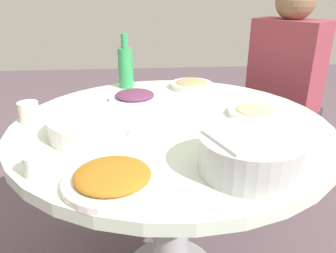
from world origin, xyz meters
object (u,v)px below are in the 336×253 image
soup_bowl (96,126)px  diner_left (286,72)px  rice_bowl (250,153)px  green_bottle (126,66)px  dish_noodles (256,112)px  tea_cup_far (38,164)px  dish_eggplant (135,97)px  dish_stirfry (113,178)px  stool_for_diner_left (273,164)px  dish_shrimp (192,84)px  tea_cup_near (29,112)px  round_dining_table (171,158)px

soup_bowl → diner_left: diner_left is taller
rice_bowl → green_bottle: 0.88m
dish_noodles → tea_cup_far: 0.78m
dish_eggplant → diner_left: diner_left is taller
rice_bowl → dish_eggplant: (0.30, -0.60, -0.03)m
dish_eggplant → dish_stirfry: bearing=85.6°
soup_bowl → dish_noodles: 0.58m
dish_noodles → stool_for_diner_left: bearing=-122.6°
dish_shrimp → diner_left: bearing=-165.0°
soup_bowl → dish_eggplant: (-0.12, -0.33, -0.01)m
soup_bowl → tea_cup_near: tea_cup_near is taller
soup_bowl → green_bottle: size_ratio=1.18×
round_dining_table → tea_cup_near: 0.53m
soup_bowl → green_bottle: (-0.08, -0.55, 0.07)m
dish_noodles → tea_cup_near: 0.82m
soup_bowl → dish_stirfry: bearing=103.4°
dish_eggplant → stool_for_diner_left: dish_eggplant is taller
dish_noodles → dish_stirfry: dish_stirfry is taller
stool_for_diner_left → diner_left: (0.00, 0.00, 0.54)m
soup_bowl → dish_stirfry: soup_bowl is taller
green_bottle → rice_bowl: bearing=112.6°
dish_noodles → diner_left: size_ratio=0.27×
dish_noodles → dish_shrimp: 0.42m
green_bottle → tea_cup_near: size_ratio=3.51×
stool_for_diner_left → tea_cup_far: bearing=40.8°
tea_cup_far → stool_for_diner_left: 1.44m
green_bottle → diner_left: bearing=-173.4°
tea_cup_near → tea_cup_far: 0.40m
rice_bowl → diner_left: diner_left is taller
dish_noodles → dish_eggplant: size_ratio=0.94×
rice_bowl → tea_cup_far: 0.54m
dish_noodles → diner_left: bearing=-122.6°
diner_left → tea_cup_near: bearing=23.5°
dish_eggplant → tea_cup_far: size_ratio=3.07×
rice_bowl → green_bottle: (0.34, -0.81, 0.05)m
round_dining_table → dish_noodles: dish_noodles is taller
dish_noodles → diner_left: (-0.33, -0.52, 0.02)m
tea_cup_far → diner_left: (-1.02, -0.88, 0.00)m
rice_bowl → dish_eggplant: 0.67m
dish_eggplant → dish_stirfry: (0.05, 0.64, 0.00)m
dish_stirfry → stool_for_diner_left: size_ratio=0.54×
dish_noodles → tea_cup_near: tea_cup_near is taller
tea_cup_near → green_bottle: bearing=-129.3°
green_bottle → stool_for_diner_left: (-0.82, -0.09, -0.61)m
dish_stirfry → tea_cup_near: 0.55m
round_dining_table → green_bottle: green_bottle is taller
dish_noodles → stool_for_diner_left: (-0.33, -0.52, -0.52)m
green_bottle → tea_cup_far: bearing=75.7°
rice_bowl → dish_shrimp: (0.03, -0.77, -0.03)m
rice_bowl → tea_cup_near: bearing=-31.4°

